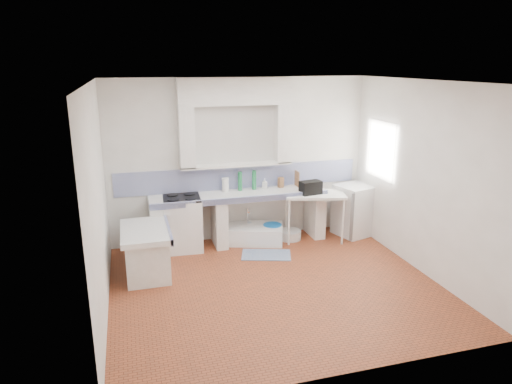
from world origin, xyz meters
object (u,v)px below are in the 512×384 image
object	(u,v)px
sink	(251,234)
side_table	(314,217)
stove	(183,224)
fridge	(354,210)

from	to	relation	value
sink	side_table	world-z (taller)	side_table
stove	fridge	bearing A→B (deg)	0.41
stove	side_table	distance (m)	2.27
stove	sink	bearing A→B (deg)	3.28
sink	side_table	bearing A→B (deg)	7.89
side_table	fridge	distance (m)	0.81
side_table	sink	bearing A→B (deg)	-177.15
fridge	sink	bearing A→B (deg)	158.34
stove	side_table	bearing A→B (deg)	-2.13
sink	fridge	bearing A→B (deg)	14.40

